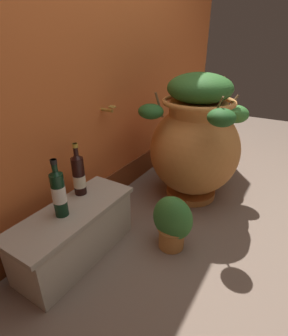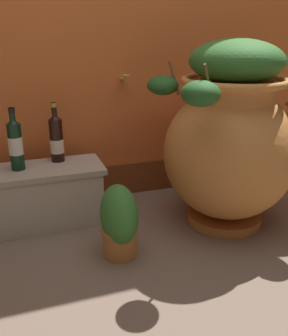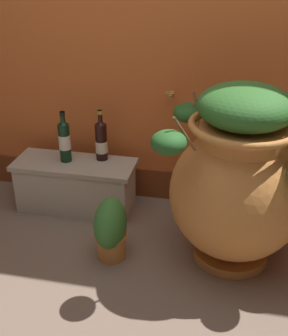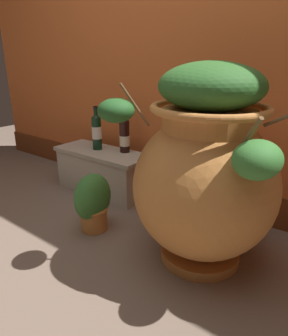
# 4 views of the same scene
# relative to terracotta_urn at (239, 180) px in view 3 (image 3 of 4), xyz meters

# --- Properties ---
(ground_plane) EXTENTS (7.00, 7.00, 0.00)m
(ground_plane) POSITION_rel_terracotta_urn_xyz_m (-0.48, -0.53, -0.50)
(ground_plane) COLOR #7A6656
(back_wall) EXTENTS (4.40, 0.33, 2.60)m
(back_wall) POSITION_rel_terracotta_urn_xyz_m (-0.48, 0.67, 0.79)
(back_wall) COLOR #D6662D
(back_wall) RESTS_ON ground_plane
(terracotta_urn) EXTENTS (1.08, 0.72, 1.02)m
(terracotta_urn) POSITION_rel_terracotta_urn_xyz_m (0.00, 0.00, 0.00)
(terracotta_urn) COLOR #CC7F3D
(terracotta_urn) RESTS_ON ground_plane
(stone_ledge) EXTENTS (0.79, 0.32, 0.34)m
(stone_ledge) POSITION_rel_terracotta_urn_xyz_m (-1.05, 0.33, -0.32)
(stone_ledge) COLOR beige
(stone_ledge) RESTS_ON ground_plane
(wine_bottle_left) EXTENTS (0.08, 0.08, 0.34)m
(wine_bottle_left) POSITION_rel_terracotta_urn_xyz_m (-1.10, 0.35, -0.01)
(wine_bottle_left) COLOR black
(wine_bottle_left) RESTS_ON stone_ledge
(wine_bottle_middle) EXTENTS (0.08, 0.08, 0.34)m
(wine_bottle_middle) POSITION_rel_terracotta_urn_xyz_m (-0.88, 0.42, -0.02)
(wine_bottle_middle) COLOR black
(wine_bottle_middle) RESTS_ON stone_ledge
(potted_shrub) EXTENTS (0.19, 0.26, 0.37)m
(potted_shrub) POSITION_rel_terracotta_urn_xyz_m (-0.67, -0.14, -0.31)
(potted_shrub) COLOR #CC7F3D
(potted_shrub) RESTS_ON ground_plane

